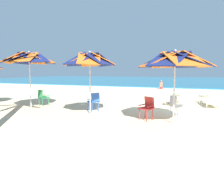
{
  "coord_description": "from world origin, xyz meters",
  "views": [
    {
      "loc": [
        -0.02,
        -9.61,
        1.84
      ],
      "look_at": [
        -3.04,
        -0.44,
        1.0
      ],
      "focal_mm": 27.86,
      "sensor_mm": 36.0,
      "label": 1
    }
  ],
  "objects_px": {
    "beach_umbrella_0": "(175,60)",
    "plastic_chair_0": "(147,107)",
    "sun_lounger_1": "(174,98)",
    "beachgoer_seated": "(161,86)",
    "sun_lounger_0": "(208,100)",
    "beach_umbrella_1": "(90,60)",
    "beach_umbrella_2": "(29,59)",
    "plastic_chair_1": "(176,105)",
    "plastic_chair_2": "(94,100)",
    "plastic_chair_3": "(43,97)"
  },
  "relations": [
    {
      "from": "plastic_chair_2",
      "to": "plastic_chair_3",
      "type": "relative_size",
      "value": 1.0
    },
    {
      "from": "sun_lounger_0",
      "to": "beachgoer_seated",
      "type": "xyz_separation_m",
      "value": [
        -2.82,
        8.32,
        0.01
      ]
    },
    {
      "from": "beach_umbrella_0",
      "to": "sun_lounger_1",
      "type": "height_order",
      "value": "beach_umbrella_0"
    },
    {
      "from": "sun_lounger_1",
      "to": "beach_umbrella_1",
      "type": "bearing_deg",
      "value": -131.34
    },
    {
      "from": "plastic_chair_3",
      "to": "beachgoer_seated",
      "type": "height_order",
      "value": "beachgoer_seated"
    },
    {
      "from": "plastic_chair_1",
      "to": "beach_umbrella_2",
      "type": "distance_m",
      "value": 7.15
    },
    {
      "from": "beach_umbrella_1",
      "to": "sun_lounger_1",
      "type": "xyz_separation_m",
      "value": [
        3.48,
        3.95,
        -2.04
      ]
    },
    {
      "from": "plastic_chair_1",
      "to": "beachgoer_seated",
      "type": "xyz_separation_m",
      "value": [
        -1.05,
        11.56,
        -0.2
      ]
    },
    {
      "from": "beach_umbrella_1",
      "to": "plastic_chair_1",
      "type": "bearing_deg",
      "value": 10.68
    },
    {
      "from": "beach_umbrella_2",
      "to": "beachgoer_seated",
      "type": "distance_m",
      "value": 13.52
    },
    {
      "from": "beach_umbrella_1",
      "to": "plastic_chair_3",
      "type": "height_order",
      "value": "beach_umbrella_1"
    },
    {
      "from": "beach_umbrella_0",
      "to": "beach_umbrella_2",
      "type": "relative_size",
      "value": 0.91
    },
    {
      "from": "plastic_chair_1",
      "to": "beach_umbrella_0",
      "type": "bearing_deg",
      "value": -96.23
    },
    {
      "from": "plastic_chair_1",
      "to": "sun_lounger_1",
      "type": "bearing_deg",
      "value": 90.02
    },
    {
      "from": "beach_umbrella_0",
      "to": "sun_lounger_1",
      "type": "bearing_deg",
      "value": 88.59
    },
    {
      "from": "plastic_chair_0",
      "to": "sun_lounger_1",
      "type": "relative_size",
      "value": 0.39
    },
    {
      "from": "beach_umbrella_2",
      "to": "sun_lounger_1",
      "type": "bearing_deg",
      "value": 28.65
    },
    {
      "from": "sun_lounger_1",
      "to": "sun_lounger_0",
      "type": "bearing_deg",
      "value": -1.7
    },
    {
      "from": "plastic_chair_3",
      "to": "beachgoer_seated",
      "type": "bearing_deg",
      "value": 63.53
    },
    {
      "from": "beach_umbrella_0",
      "to": "plastic_chair_0",
      "type": "bearing_deg",
      "value": 165.73
    },
    {
      "from": "plastic_chair_2",
      "to": "sun_lounger_0",
      "type": "bearing_deg",
      "value": 31.69
    },
    {
      "from": "beach_umbrella_1",
      "to": "beach_umbrella_2",
      "type": "xyz_separation_m",
      "value": [
        -3.38,
        0.21,
        0.15
      ]
    },
    {
      "from": "sun_lounger_0",
      "to": "plastic_chair_1",
      "type": "bearing_deg",
      "value": -118.65
    },
    {
      "from": "plastic_chair_2",
      "to": "beach_umbrella_2",
      "type": "xyz_separation_m",
      "value": [
        -3.29,
        -0.39,
        1.97
      ]
    },
    {
      "from": "beach_umbrella_2",
      "to": "plastic_chair_1",
      "type": "bearing_deg",
      "value": 3.75
    },
    {
      "from": "beach_umbrella_2",
      "to": "plastic_chair_3",
      "type": "bearing_deg",
      "value": 76.6
    },
    {
      "from": "plastic_chair_1",
      "to": "beachgoer_seated",
      "type": "height_order",
      "value": "beachgoer_seated"
    },
    {
      "from": "plastic_chair_2",
      "to": "sun_lounger_0",
      "type": "height_order",
      "value": "plastic_chair_2"
    },
    {
      "from": "plastic_chair_0",
      "to": "beachgoer_seated",
      "type": "height_order",
      "value": "beachgoer_seated"
    },
    {
      "from": "sun_lounger_0",
      "to": "beachgoer_seated",
      "type": "relative_size",
      "value": 2.35
    },
    {
      "from": "beach_umbrella_0",
      "to": "sun_lounger_1",
      "type": "distance_m",
      "value": 4.69
    },
    {
      "from": "beach_umbrella_1",
      "to": "plastic_chair_2",
      "type": "relative_size",
      "value": 3.12
    },
    {
      "from": "beach_umbrella_0",
      "to": "plastic_chair_0",
      "type": "xyz_separation_m",
      "value": [
        -0.94,
        0.24,
        -1.73
      ]
    },
    {
      "from": "beach_umbrella_0",
      "to": "plastic_chair_2",
      "type": "bearing_deg",
      "value": 165.23
    },
    {
      "from": "sun_lounger_0",
      "to": "sun_lounger_1",
      "type": "bearing_deg",
      "value": 178.3
    },
    {
      "from": "plastic_chair_2",
      "to": "beachgoer_seated",
      "type": "bearing_deg",
      "value": 77.76
    },
    {
      "from": "beach_umbrella_0",
      "to": "beachgoer_seated",
      "type": "distance_m",
      "value": 12.72
    },
    {
      "from": "beach_umbrella_1",
      "to": "beachgoer_seated",
      "type": "xyz_separation_m",
      "value": [
        2.43,
        12.22,
        -2.03
      ]
    },
    {
      "from": "beach_umbrella_1",
      "to": "plastic_chair_3",
      "type": "bearing_deg",
      "value": 164.73
    },
    {
      "from": "plastic_chair_0",
      "to": "beach_umbrella_2",
      "type": "relative_size",
      "value": 0.31
    },
    {
      "from": "plastic_chair_1",
      "to": "beach_umbrella_2",
      "type": "bearing_deg",
      "value": -176.25
    },
    {
      "from": "beachgoer_seated",
      "to": "sun_lounger_1",
      "type": "bearing_deg",
      "value": -82.76
    },
    {
      "from": "plastic_chair_1",
      "to": "plastic_chair_2",
      "type": "bearing_deg",
      "value": -179.13
    },
    {
      "from": "beach_umbrella_1",
      "to": "plastic_chair_3",
      "type": "relative_size",
      "value": 3.12
    },
    {
      "from": "plastic_chair_0",
      "to": "sun_lounger_0",
      "type": "bearing_deg",
      "value": 54.6
    },
    {
      "from": "beach_umbrella_1",
      "to": "beachgoer_seated",
      "type": "height_order",
      "value": "beach_umbrella_1"
    },
    {
      "from": "plastic_chair_3",
      "to": "sun_lounger_1",
      "type": "height_order",
      "value": "plastic_chair_3"
    },
    {
      "from": "plastic_chair_2",
      "to": "beach_umbrella_0",
      "type": "bearing_deg",
      "value": -14.77
    },
    {
      "from": "plastic_chair_1",
      "to": "sun_lounger_0",
      "type": "relative_size",
      "value": 0.4
    },
    {
      "from": "beachgoer_seated",
      "to": "plastic_chair_0",
      "type": "bearing_deg",
      "value": -90.0
    }
  ]
}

